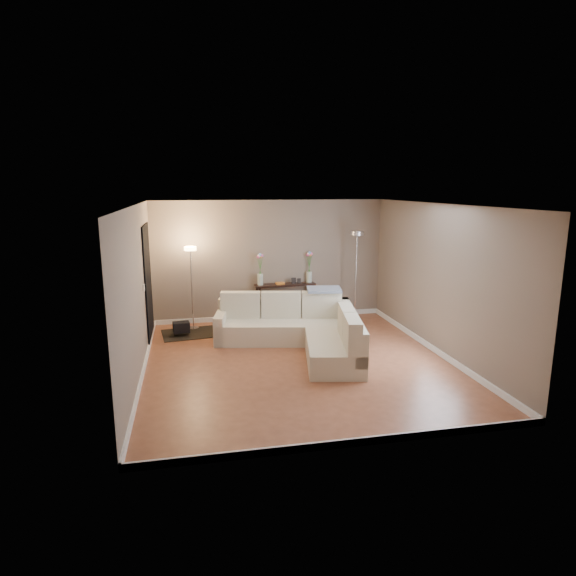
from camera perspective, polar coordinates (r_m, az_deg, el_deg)
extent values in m
cube|color=#975437|center=(8.15, 1.14, -8.77)|extent=(5.00, 5.50, 0.01)
cube|color=white|center=(7.63, 1.22, 9.88)|extent=(5.00, 5.50, 0.01)
cube|color=gray|center=(10.45, -2.16, 3.26)|extent=(5.00, 0.02, 2.60)
cube|color=gray|center=(5.22, 7.91, -5.83)|extent=(5.00, 0.02, 2.60)
cube|color=gray|center=(7.65, -17.49, -0.54)|extent=(0.02, 5.50, 2.60)
cube|color=gray|center=(8.68, 17.56, 0.91)|extent=(0.02, 5.50, 2.60)
cube|color=white|center=(10.69, -2.08, -3.39)|extent=(5.00, 0.03, 0.10)
cube|color=white|center=(5.74, 7.45, -17.71)|extent=(5.00, 0.03, 0.10)
cube|color=white|center=(8.00, -16.75, -9.31)|extent=(0.03, 5.50, 0.10)
cube|color=white|center=(8.98, 16.92, -6.95)|extent=(0.03, 5.50, 0.10)
cube|color=black|center=(9.34, -16.23, 0.49)|extent=(0.02, 1.20, 2.20)
cube|color=white|center=(8.49, -16.70, 0.03)|extent=(0.02, 0.08, 0.12)
cube|color=beige|center=(9.17, -0.51, -5.06)|extent=(2.66, 1.35, 0.39)
cube|color=beige|center=(9.43, -0.52, -2.87)|extent=(2.53, 0.68, 0.55)
cube|color=beige|center=(9.23, -7.95, -4.57)|extent=(0.34, 0.90, 0.55)
cube|color=beige|center=(8.06, 5.45, -7.57)|extent=(1.16, 1.70, 0.39)
cube|color=beige|center=(8.43, 7.50, -4.78)|extent=(0.66, 2.43, 0.55)
cube|color=beige|center=(9.32, -5.63, -1.99)|extent=(0.79, 0.36, 0.51)
cube|color=beige|center=(9.28, -0.82, -1.99)|extent=(0.79, 0.36, 0.51)
cube|color=beige|center=(9.31, 3.99, -1.97)|extent=(0.79, 0.36, 0.51)
cube|color=beige|center=(8.23, 6.93, -3.91)|extent=(0.35, 0.73, 0.51)
cube|color=beige|center=(7.53, 7.64, -5.44)|extent=(0.35, 0.73, 0.51)
cube|color=gray|center=(9.26, 4.30, -0.18)|extent=(0.69, 0.46, 0.09)
cube|color=black|center=(10.48, -0.35, 0.42)|extent=(1.33, 0.45, 0.04)
cube|color=black|center=(10.30, -3.37, -2.10)|extent=(0.05, 0.05, 0.76)
cube|color=black|center=(10.56, -3.70, -1.74)|extent=(0.05, 0.05, 0.76)
cube|color=black|center=(10.61, 3.00, -1.67)|extent=(0.05, 0.05, 0.76)
cube|color=black|center=(10.87, 2.52, -1.33)|extent=(0.05, 0.05, 0.76)
cube|color=black|center=(10.62, -0.34, -2.76)|extent=(1.25, 0.41, 0.03)
cube|color=#BF3333|center=(10.47, -3.18, -2.38)|extent=(0.04, 0.16, 0.19)
cube|color=#3359A5|center=(10.47, -2.96, -2.31)|extent=(0.05, 0.16, 0.21)
cube|color=gold|center=(10.48, -2.71, -2.24)|extent=(0.05, 0.16, 0.23)
cube|color=#3F7F4C|center=(10.50, -2.43, -2.33)|extent=(0.06, 0.16, 0.19)
cube|color=#994C99|center=(10.50, -2.18, -2.26)|extent=(0.04, 0.16, 0.21)
cube|color=orange|center=(10.51, -1.96, -2.19)|extent=(0.05, 0.16, 0.23)
cube|color=#262626|center=(10.53, -1.71, -2.28)|extent=(0.05, 0.16, 0.19)
cube|color=#4C99B2|center=(10.54, -1.43, -2.21)|extent=(0.06, 0.16, 0.21)
cube|color=#B2A58C|center=(10.55, -1.18, -2.14)|extent=(0.04, 0.16, 0.23)
cube|color=brown|center=(10.56, -0.96, -2.23)|extent=(0.05, 0.16, 0.19)
cube|color=navy|center=(10.57, -0.72, -2.16)|extent=(0.05, 0.16, 0.21)
cube|color=gold|center=(10.58, -0.44, -2.09)|extent=(0.06, 0.16, 0.23)
cube|color=black|center=(10.57, -0.60, 2.68)|extent=(0.92, 0.11, 0.72)
cube|color=white|center=(10.55, -0.56, 2.66)|extent=(0.80, 0.07, 0.60)
cube|color=orange|center=(10.41, -0.94, 0.56)|extent=(0.19, 0.13, 0.04)
cube|color=black|center=(10.47, 0.68, 0.88)|extent=(0.10, 0.03, 0.13)
cube|color=black|center=(10.50, 1.31, 0.86)|extent=(0.08, 0.03, 0.11)
cylinder|color=silver|center=(10.32, -3.30, 1.01)|extent=(0.13, 0.13, 0.24)
cylinder|color=#38722D|center=(10.27, -3.42, 2.55)|extent=(0.10, 0.02, 0.41)
sphere|color=#E5598C|center=(10.23, -3.55, 3.71)|extent=(0.08, 0.08, 0.07)
cylinder|color=#38722D|center=(10.27, -3.37, 2.61)|extent=(0.06, 0.01, 0.44)
sphere|color=white|center=(10.23, -3.45, 3.82)|extent=(0.08, 0.08, 0.07)
cylinder|color=#38722D|center=(10.27, -3.33, 2.66)|extent=(0.01, 0.01, 0.46)
sphere|color=#598CE5|center=(10.24, -3.34, 3.94)|extent=(0.08, 0.08, 0.07)
cylinder|color=#38722D|center=(10.28, -3.27, 2.55)|extent=(0.05, 0.01, 0.42)
sphere|color=#E58C4C|center=(10.25, -3.23, 3.72)|extent=(0.08, 0.08, 0.07)
cylinder|color=#38722D|center=(10.28, -3.23, 2.61)|extent=(0.10, 0.02, 0.43)
sphere|color=#D866B2|center=(10.25, -3.13, 3.84)|extent=(0.08, 0.08, 0.07)
cylinder|color=silver|center=(10.61, 2.53, 1.32)|extent=(0.13, 0.13, 0.24)
cylinder|color=#38722D|center=(10.56, 2.45, 2.82)|extent=(0.10, 0.02, 0.41)
sphere|color=#E5598C|center=(10.52, 2.35, 3.95)|extent=(0.08, 0.08, 0.07)
cylinder|color=#38722D|center=(10.56, 2.50, 2.87)|extent=(0.06, 0.01, 0.44)
sphere|color=white|center=(10.52, 2.45, 4.06)|extent=(0.08, 0.08, 0.07)
cylinder|color=#38722D|center=(10.56, 2.54, 2.93)|extent=(0.01, 0.01, 0.46)
sphere|color=#598CE5|center=(10.53, 2.56, 4.17)|extent=(0.08, 0.08, 0.07)
cylinder|color=#38722D|center=(10.57, 2.59, 2.82)|extent=(0.05, 0.01, 0.42)
sphere|color=#E58C4C|center=(10.54, 2.66, 3.96)|extent=(0.08, 0.08, 0.07)
cylinder|color=#38722D|center=(10.57, 2.63, 2.88)|extent=(0.10, 0.02, 0.43)
sphere|color=#D866B2|center=(10.54, 2.76, 4.07)|extent=(0.08, 0.08, 0.07)
cylinder|color=silver|center=(10.14, -11.13, -4.69)|extent=(0.25, 0.25, 0.03)
cylinder|color=silver|center=(9.94, -11.32, -0.21)|extent=(0.03, 0.03, 1.62)
cylinder|color=#FFBF72|center=(9.80, -11.52, 4.61)|extent=(0.27, 0.27, 0.07)
cylinder|color=silver|center=(10.68, 7.89, -3.71)|extent=(0.32, 0.32, 0.03)
cylinder|color=silver|center=(10.47, 8.04, 1.18)|extent=(0.03, 0.03, 1.86)
cylinder|color=silver|center=(10.33, 8.20, 6.45)|extent=(0.35, 0.35, 0.08)
cube|color=black|center=(9.82, -11.40, -5.29)|extent=(1.21, 0.97, 0.01)
cube|color=black|center=(9.66, -12.53, -4.55)|extent=(0.34, 0.26, 0.20)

